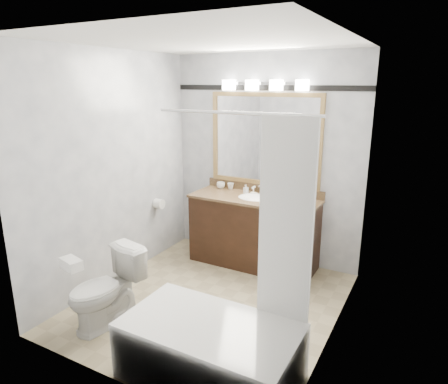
{
  "coord_description": "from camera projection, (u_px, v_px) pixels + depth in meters",
  "views": [
    {
      "loc": [
        1.85,
        -3.12,
        2.16
      ],
      "look_at": [
        -0.04,
        0.35,
        1.07
      ],
      "focal_mm": 32.0,
      "sensor_mm": 36.0,
      "label": 1
    }
  ],
  "objects": [
    {
      "name": "room",
      "position": [
        210.0,
        183.0,
        3.73
      ],
      "size": [
        2.42,
        2.62,
        2.52
      ],
      "color": "tan",
      "rests_on": "ground"
    },
    {
      "name": "vanity",
      "position": [
        254.0,
        230.0,
        4.81
      ],
      "size": [
        1.53,
        0.58,
        0.97
      ],
      "color": "black",
      "rests_on": "ground"
    },
    {
      "name": "mirror",
      "position": [
        265.0,
        140.0,
        4.75
      ],
      "size": [
        1.4,
        0.04,
        1.1
      ],
      "color": "#AD884E",
      "rests_on": "room"
    },
    {
      "name": "vanity_light_bar",
      "position": [
        264.0,
        85.0,
        4.54
      ],
      "size": [
        1.02,
        0.14,
        0.12
      ],
      "color": "silver",
      "rests_on": "room"
    },
    {
      "name": "accent_stripe",
      "position": [
        266.0,
        88.0,
        4.6
      ],
      "size": [
        2.4,
        0.01,
        0.06
      ],
      "primitive_type": "cube",
      "color": "black",
      "rests_on": "room"
    },
    {
      "name": "bathtub",
      "position": [
        214.0,
        343.0,
        2.97
      ],
      "size": [
        1.3,
        0.75,
        1.96
      ],
      "color": "white",
      "rests_on": "ground"
    },
    {
      "name": "tp_roll",
      "position": [
        159.0,
        204.0,
        4.97
      ],
      "size": [
        0.11,
        0.12,
        0.12
      ],
      "primitive_type": "cylinder",
      "rotation": [
        0.0,
        1.57,
        0.0
      ],
      "color": "white",
      "rests_on": "room"
    },
    {
      "name": "toilet",
      "position": [
        106.0,
        289.0,
        3.61
      ],
      "size": [
        0.53,
        0.76,
        0.71
      ],
      "primitive_type": "imported",
      "rotation": [
        0.0,
        0.0,
        -0.22
      ],
      "color": "white",
      "rests_on": "ground"
    },
    {
      "name": "tissue_box",
      "position": [
        71.0,
        264.0,
        3.22
      ],
      "size": [
        0.22,
        0.16,
        0.08
      ],
      "primitive_type": "cube",
      "rotation": [
        0.0,
        0.0,
        -0.25
      ],
      "color": "white",
      "rests_on": "toilet"
    },
    {
      "name": "coffee_maker",
      "position": [
        297.0,
        188.0,
        4.4
      ],
      "size": [
        0.19,
        0.23,
        0.36
      ],
      "rotation": [
        0.0,
        0.0,
        -0.3
      ],
      "color": "black",
      "rests_on": "vanity"
    },
    {
      "name": "cup_left",
      "position": [
        221.0,
        185.0,
        5.1
      ],
      "size": [
        0.11,
        0.11,
        0.08
      ],
      "primitive_type": "imported",
      "rotation": [
        0.0,
        0.0,
        0.13
      ],
      "color": "white",
      "rests_on": "vanity"
    },
    {
      "name": "cup_right",
      "position": [
        231.0,
        186.0,
        5.07
      ],
      "size": [
        0.1,
        0.1,
        0.07
      ],
      "primitive_type": "imported",
      "rotation": [
        0.0,
        0.0,
        -0.33
      ],
      "color": "white",
      "rests_on": "vanity"
    },
    {
      "name": "soap_bottle_a",
      "position": [
        246.0,
        189.0,
        4.88
      ],
      "size": [
        0.06,
        0.06,
        0.1
      ],
      "primitive_type": "imported",
      "rotation": [
        0.0,
        0.0,
        -0.33
      ],
      "color": "white",
      "rests_on": "vanity"
    },
    {
      "name": "soap_bottle_b",
      "position": [
        272.0,
        192.0,
        4.77
      ],
      "size": [
        0.08,
        0.08,
        0.1
      ],
      "primitive_type": "imported",
      "rotation": [
        0.0,
        0.0,
        0.02
      ],
      "color": "white",
      "rests_on": "vanity"
    },
    {
      "name": "soap_bar",
      "position": [
        254.0,
        193.0,
        4.83
      ],
      "size": [
        0.09,
        0.07,
        0.02
      ],
      "primitive_type": "cube",
      "rotation": [
        0.0,
        0.0,
        -0.3
      ],
      "color": "beige",
      "rests_on": "vanity"
    }
  ]
}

